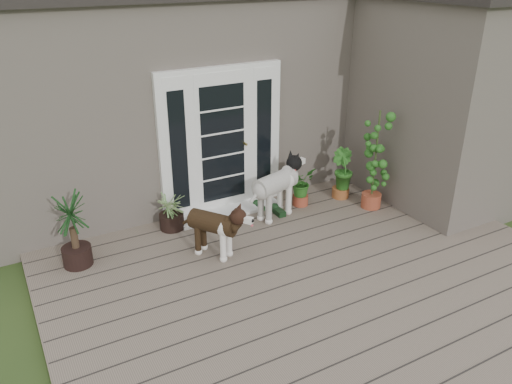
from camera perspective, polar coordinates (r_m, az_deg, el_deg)
deck at (r=6.32m, az=6.82°, el=-9.62°), size 6.20×4.60×0.12m
house_main at (r=9.23m, az=-8.36°, el=11.60°), size 7.40×4.00×3.10m
house_wing at (r=8.28m, az=19.62°, el=8.94°), size 1.60×2.40×3.10m
door_unit at (r=7.43m, az=-3.87°, el=5.73°), size 1.90×0.14×2.15m
door_step at (r=7.67m, az=-3.00°, el=-2.14°), size 1.60×0.40×0.05m
brindle_dog at (r=6.47m, az=-4.80°, el=-4.43°), size 0.76×0.87×0.68m
white_dog at (r=7.39m, az=2.16°, el=-0.03°), size 1.02×0.67×0.78m
spider_plant at (r=7.20m, az=-9.50°, el=-1.88°), size 0.69×0.69×0.61m
yucca at (r=6.56m, az=-19.80°, el=-4.01°), size 0.87×0.87×0.99m
herb_a at (r=7.83m, az=5.03°, el=0.29°), size 0.51×0.51×0.52m
herb_b at (r=8.16m, az=9.53°, el=1.33°), size 0.44×0.44×0.59m
herb_c at (r=8.75m, az=12.07°, el=2.70°), size 0.37×0.37×0.57m
sapling at (r=7.73m, az=13.22°, el=3.63°), size 0.47×0.47×1.58m
clog_left at (r=7.62m, az=2.48°, el=-2.08°), size 0.17×0.34×0.10m
clog_right at (r=7.78m, az=0.32°, el=-1.54°), size 0.14×0.29×0.09m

